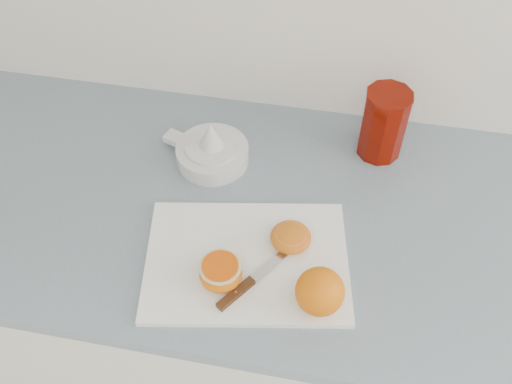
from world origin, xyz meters
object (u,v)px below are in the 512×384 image
(counter, at_px, (298,323))
(half_orange, at_px, (221,273))
(citrus_juicer, at_px, (212,151))
(cutting_board, at_px, (247,261))
(red_tumbler, at_px, (383,126))

(counter, xyz_separation_m, half_orange, (-0.13, -0.18, 0.48))
(half_orange, relative_size, citrus_juicer, 0.39)
(cutting_board, xyz_separation_m, half_orange, (-0.03, -0.05, 0.03))
(counter, xyz_separation_m, cutting_board, (-0.10, -0.13, 0.45))
(half_orange, height_order, red_tumbler, red_tumbler)
(citrus_juicer, bearing_deg, half_orange, -73.29)
(counter, height_order, red_tumbler, red_tumbler)
(citrus_juicer, relative_size, red_tumbler, 1.22)
(red_tumbler, bearing_deg, half_orange, -123.44)
(citrus_juicer, bearing_deg, cutting_board, -62.91)
(counter, xyz_separation_m, citrus_juicer, (-0.22, 0.10, 0.47))
(red_tumbler, bearing_deg, citrus_juicer, -164.81)
(cutting_board, height_order, half_orange, half_orange)
(counter, height_order, cutting_board, cutting_board)
(half_orange, height_order, citrus_juicer, citrus_juicer)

